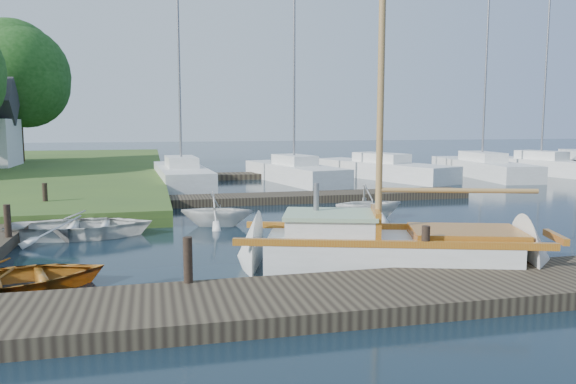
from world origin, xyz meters
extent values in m
plane|color=black|center=(0.00, 0.00, 0.00)|extent=(160.00, 160.00, 0.00)
cube|color=black|center=(0.00, -6.00, 0.15)|extent=(18.00, 2.20, 0.30)
cube|color=black|center=(2.00, 6.50, 0.15)|extent=(14.00, 1.60, 0.30)
cube|color=black|center=(10.00, 16.00, 0.15)|extent=(30.00, 1.60, 0.30)
cylinder|color=black|center=(-3.00, -5.00, 0.70)|extent=(0.16, 0.16, 0.80)
cylinder|color=black|center=(1.50, -5.00, 0.70)|extent=(0.16, 0.16, 0.80)
cylinder|color=black|center=(-7.00, 0.00, 0.70)|extent=(0.16, 0.16, 0.80)
cylinder|color=black|center=(-7.00, 5.00, 0.70)|extent=(0.16, 0.16, 0.80)
cube|color=silver|center=(1.18, -3.94, 0.23)|extent=(5.37, 3.45, 0.90)
cone|color=silver|center=(4.08, -4.88, 0.23)|extent=(1.84, 2.27, 1.96)
cone|color=silver|center=(-1.62, -3.03, 0.23)|extent=(1.56, 2.17, 1.96)
cube|color=#9B4712|center=(1.47, -3.05, 0.74)|extent=(5.93, 2.03, 0.14)
cube|color=#9B4712|center=(0.89, -4.83, 0.74)|extent=(5.93, 2.03, 0.14)
cube|color=#9B4712|center=(4.42, -4.99, 0.74)|extent=(0.45, 1.08, 0.14)
cube|color=silver|center=(0.04, -3.57, 0.90)|extent=(2.14, 1.89, 0.44)
cube|color=#93B48D|center=(0.04, -3.57, 1.15)|extent=(2.27, 2.01, 0.08)
cube|color=#9B4712|center=(0.94, -3.86, 0.98)|extent=(0.55, 1.37, 0.60)
cylinder|color=slate|center=(-0.15, -3.19, 1.48)|extent=(0.12, 0.12, 0.60)
cube|color=#9B4712|center=(2.70, -4.43, 0.78)|extent=(2.56, 2.11, 0.20)
cylinder|color=olive|center=(0.99, -3.88, 4.88)|extent=(0.14, 0.14, 8.40)
cylinder|color=olive|center=(2.51, -4.37, 1.68)|extent=(3.07, 1.08, 0.10)
imported|color=#9B4712|center=(-6.11, -3.91, 0.35)|extent=(3.92, 3.28, 0.70)
imported|color=silver|center=(-5.46, 1.14, 0.39)|extent=(3.79, 2.75, 0.77)
imported|color=silver|center=(-1.71, 1.93, 0.57)|extent=(2.57, 2.37, 1.14)
imported|color=silver|center=(3.18, 2.07, 0.60)|extent=(2.34, 2.04, 1.20)
cube|color=silver|center=(-2.14, 13.62, 0.45)|extent=(2.63, 8.80, 0.90)
cube|color=silver|center=(-2.14, 13.62, 1.15)|extent=(1.55, 3.11, 0.50)
cylinder|color=slate|center=(-2.14, 13.62, 6.41)|extent=(0.12, 0.12, 11.01)
cube|color=silver|center=(3.66, 13.71, 0.45)|extent=(3.86, 8.49, 0.90)
cube|color=silver|center=(3.66, 13.71, 1.15)|extent=(1.97, 3.10, 0.50)
cylinder|color=slate|center=(3.66, 13.71, 6.56)|extent=(0.12, 0.12, 11.32)
cube|color=silver|center=(8.83, 14.40, 0.45)|extent=(5.41, 9.55, 0.90)
cube|color=silver|center=(8.83, 14.40, 1.15)|extent=(2.48, 3.57, 0.50)
cylinder|color=slate|center=(8.83, 14.40, 6.90)|extent=(0.12, 0.12, 12.00)
cube|color=silver|center=(14.95, 14.09, 0.45)|extent=(3.09, 9.53, 0.90)
cube|color=silver|center=(14.95, 14.09, 1.15)|extent=(1.71, 3.40, 0.50)
cylinder|color=slate|center=(14.95, 14.09, 5.56)|extent=(0.12, 0.12, 9.33)
cube|color=silver|center=(19.14, 14.43, 0.45)|extent=(4.27, 8.27, 0.90)
cube|color=silver|center=(19.14, 14.43, 1.15)|extent=(2.10, 3.07, 0.50)
cylinder|color=slate|center=(19.14, 14.43, 5.86)|extent=(0.12, 0.12, 9.92)
cylinder|color=#332114|center=(-12.00, 26.00, 2.34)|extent=(0.36, 0.36, 3.67)
sphere|color=#164011|center=(-12.00, 26.00, 6.11)|extent=(6.73, 6.73, 6.73)
sphere|color=#164011|center=(-11.50, 25.70, 5.60)|extent=(5.71, 5.71, 5.71)
sphere|color=#164011|center=(-12.40, 26.40, 6.82)|extent=(6.12, 6.12, 6.12)
camera|label=1|loc=(-3.56, -14.62, 3.05)|focal=35.00mm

